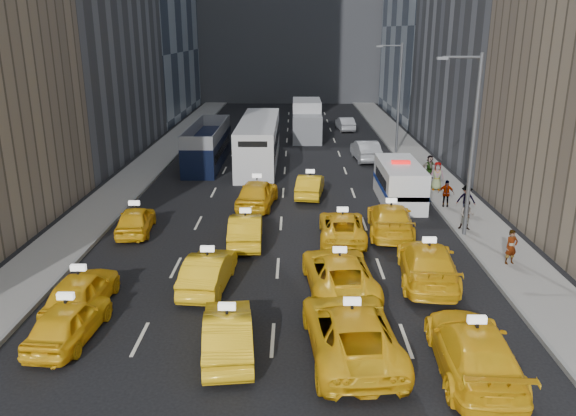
{
  "coord_description": "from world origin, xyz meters",
  "views": [
    {
      "loc": [
        0.71,
        -14.69,
        9.98
      ],
      "look_at": [
        0.42,
        10.43,
        2.0
      ],
      "focal_mm": 35.0,
      "sensor_mm": 36.0,
      "label": 1
    }
  ],
  "objects_px": {
    "nypd_van": "(399,183)",
    "city_bus": "(259,142)",
    "double_decker": "(208,145)",
    "pedestrian_0": "(511,247)",
    "box_truck": "(307,120)"
  },
  "relations": [
    {
      "from": "city_bus",
      "to": "nypd_van",
      "type": "bearing_deg",
      "value": -55.48
    },
    {
      "from": "double_decker",
      "to": "city_bus",
      "type": "bearing_deg",
      "value": -3.05
    },
    {
      "from": "box_truck",
      "to": "pedestrian_0",
      "type": "height_order",
      "value": "box_truck"
    },
    {
      "from": "nypd_van",
      "to": "double_decker",
      "type": "distance_m",
      "value": 16.55
    },
    {
      "from": "box_truck",
      "to": "pedestrian_0",
      "type": "distance_m",
      "value": 32.02
    },
    {
      "from": "box_truck",
      "to": "double_decker",
      "type": "bearing_deg",
      "value": -131.71
    },
    {
      "from": "city_bus",
      "to": "box_truck",
      "type": "xyz_separation_m",
      "value": [
        3.93,
        10.85,
        0.05
      ]
    },
    {
      "from": "double_decker",
      "to": "city_bus",
      "type": "relative_size",
      "value": 0.78
    },
    {
      "from": "nypd_van",
      "to": "city_bus",
      "type": "distance_m",
      "value": 13.74
    },
    {
      "from": "double_decker",
      "to": "city_bus",
      "type": "distance_m",
      "value": 4.0
    },
    {
      "from": "nypd_van",
      "to": "double_decker",
      "type": "xyz_separation_m",
      "value": [
        -13.09,
        10.13,
        0.34
      ]
    },
    {
      "from": "nypd_van",
      "to": "pedestrian_0",
      "type": "distance_m",
      "value": 10.27
    },
    {
      "from": "pedestrian_0",
      "to": "nypd_van",
      "type": "bearing_deg",
      "value": 92.26
    },
    {
      "from": "nypd_van",
      "to": "box_truck",
      "type": "bearing_deg",
      "value": 107.38
    },
    {
      "from": "nypd_van",
      "to": "double_decker",
      "type": "relative_size",
      "value": 0.58
    }
  ]
}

